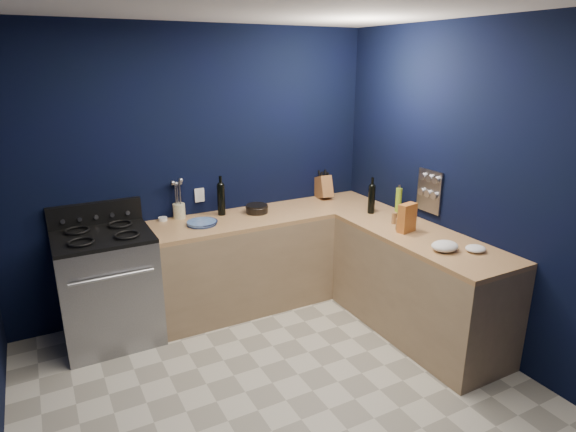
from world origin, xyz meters
TOP-DOWN VIEW (x-y plane):
  - floor at (0.00, 0.00)m, footprint 3.50×3.50m
  - wall_back at (0.00, 1.76)m, footprint 3.50×0.02m
  - wall_right at (1.76, 0.00)m, footprint 0.02×3.50m
  - wall_front at (0.00, -1.76)m, footprint 3.50×0.02m
  - cab_back at (0.60, 1.44)m, footprint 2.30×0.63m
  - top_back at (0.60, 1.44)m, footprint 2.30×0.63m
  - cab_right at (1.44, 0.29)m, footprint 0.63×1.67m
  - top_right at (1.44, 0.29)m, footprint 0.63×1.67m
  - gas_range at (-0.93, 1.42)m, footprint 0.76×0.66m
  - oven_door at (-0.93, 1.10)m, footprint 0.59×0.02m
  - cooktop at (-0.93, 1.42)m, footprint 0.76×0.66m
  - backguard at (-0.93, 1.72)m, footprint 0.76×0.06m
  - spice_panel at (1.74, 0.55)m, footprint 0.02×0.28m
  - wall_outlet at (0.00, 1.74)m, footprint 0.09×0.02m
  - plate_stack at (-0.10, 1.41)m, footprint 0.32×0.32m
  - ramekin at (-0.37, 1.69)m, footprint 0.11×0.11m
  - utensil_crock at (-0.22, 1.69)m, footprint 0.11×0.11m
  - wine_bottle_back at (0.16, 1.60)m, footprint 0.09×0.09m
  - lemon_basket at (0.48, 1.50)m, footprint 0.25×0.25m
  - knife_block at (1.32, 1.66)m, footprint 0.15×0.28m
  - wine_bottle_right at (1.44, 0.98)m, footprint 0.08×0.08m
  - oil_bottle at (1.64, 0.84)m, footprint 0.07×0.07m
  - spice_jar_near at (1.43, 0.63)m, footprint 0.06×0.06m
  - spice_jar_far at (1.35, 0.48)m, footprint 0.05×0.05m
  - crouton_bag at (1.38, 0.42)m, footprint 0.18×0.11m
  - towel_front at (1.34, -0.05)m, footprint 0.24×0.21m
  - towel_end at (1.54, -0.18)m, footprint 0.19×0.18m

SIDE VIEW (x-z plane):
  - floor at x=0.00m, z-range -0.02..0.00m
  - cab_back at x=0.60m, z-range 0.00..0.86m
  - cab_right at x=1.44m, z-range 0.00..0.86m
  - oven_door at x=-0.93m, z-range 0.24..0.66m
  - gas_range at x=-0.93m, z-range 0.00..0.92m
  - top_back at x=0.60m, z-range 0.86..0.90m
  - top_right at x=1.44m, z-range 0.86..0.90m
  - ramekin at x=-0.37m, z-range 0.90..0.93m
  - plate_stack at x=-0.10m, z-range 0.90..0.93m
  - towel_end at x=1.54m, z-range 0.90..0.95m
  - cooktop at x=-0.93m, z-range 0.92..0.95m
  - towel_front at x=1.34m, z-range 0.90..0.98m
  - lemon_basket at x=0.48m, z-range 0.90..0.98m
  - spice_jar_far at x=1.35m, z-range 0.90..1.00m
  - spice_jar_near at x=1.43m, z-range 0.90..1.00m
  - utensil_crock at x=-0.22m, z-range 0.90..1.04m
  - knife_block at x=1.32m, z-range 0.87..1.16m
  - crouton_bag at x=1.38m, z-range 0.90..1.14m
  - oil_bottle at x=1.64m, z-range 0.90..1.15m
  - wine_bottle_right at x=1.44m, z-range 0.90..1.17m
  - backguard at x=-0.93m, z-range 0.94..1.14m
  - wine_bottle_back at x=0.16m, z-range 0.90..1.19m
  - wall_outlet at x=0.00m, z-range 1.02..1.15m
  - spice_panel at x=1.74m, z-range 0.99..1.37m
  - wall_back at x=0.00m, z-range 0.00..2.60m
  - wall_right at x=1.76m, z-range 0.00..2.60m
  - wall_front at x=0.00m, z-range 0.00..2.60m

